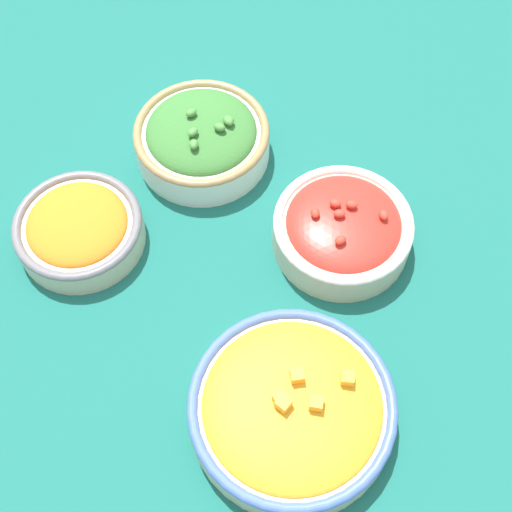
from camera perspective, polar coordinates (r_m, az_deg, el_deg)
ground_plane at (r=0.89m, az=-0.00°, el=-0.96°), size 3.00×3.00×0.00m
bowl_cherry_tomatoes at (r=0.89m, az=6.94°, el=2.18°), size 0.17×0.17×0.07m
bowl_broccoli at (r=0.97m, az=-4.35°, el=9.43°), size 0.18×0.18×0.08m
bowl_carrots at (r=0.92m, az=-14.00°, el=2.16°), size 0.16×0.16×0.05m
bowl_squash at (r=0.79m, az=2.89°, el=-12.02°), size 0.23×0.23×0.07m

